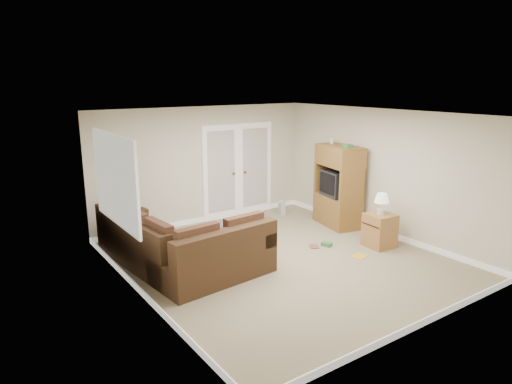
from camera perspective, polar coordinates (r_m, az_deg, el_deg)
floor at (r=7.99m, az=3.26°, el=-8.49°), size 5.50×5.50×0.00m
ceiling at (r=7.41m, az=3.53°, el=9.70°), size 5.00×5.50×0.02m
wall_left at (r=6.42m, az=-14.50°, el=-2.73°), size 0.02×5.50×2.50m
wall_right at (r=9.32m, az=15.60°, el=2.30°), size 0.02×5.50×2.50m
wall_back at (r=9.87m, az=-6.51°, el=3.34°), size 5.00×0.02×2.50m
wall_front at (r=5.78m, az=20.49°, el=-5.02°), size 5.00×0.02×2.50m
baseboards at (r=7.97m, az=3.27°, el=-8.16°), size 5.00×5.50×0.10m
french_doors at (r=10.30m, az=-2.22°, el=2.64°), size 1.80×0.05×2.13m
window_left at (r=7.28m, az=-17.14°, el=1.47°), size 0.05×1.92×1.42m
sectional_sofa at (r=7.61m, az=-9.83°, el=-7.08°), size 2.15×2.90×0.87m
coffee_table at (r=7.95m, az=-3.12°, el=-6.86°), size 0.75×1.10×0.68m
tv_armoire at (r=9.78m, az=10.25°, el=0.81°), size 0.80×1.17×1.84m
side_cabinet at (r=8.79m, az=15.23°, el=-4.30°), size 0.52×0.52×1.02m
space_heater at (r=10.54m, az=3.27°, el=-1.98°), size 0.13×0.11×0.33m
floor_magazine at (r=8.35m, az=12.83°, el=-7.80°), size 0.34×0.29×0.01m
floor_greenbox at (r=8.71m, az=8.82°, el=-6.47°), size 0.18×0.21×0.07m
floor_book at (r=8.62m, az=6.75°, el=-6.80°), size 0.24×0.26×0.02m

